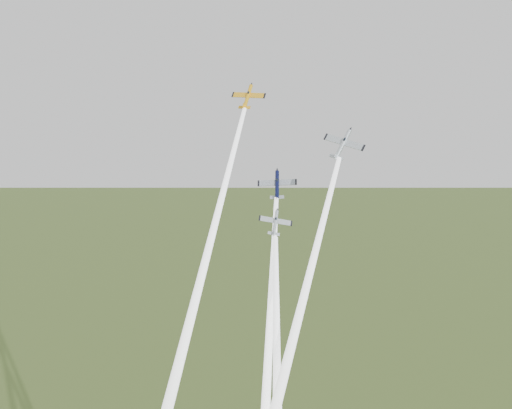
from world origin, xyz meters
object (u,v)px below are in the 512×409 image
plane_yellow (248,97)px  plane_navy (277,185)px  plane_silver_low (275,223)px  plane_silver_right (343,144)px

plane_yellow → plane_navy: (9.44, -5.31, -19.02)m
plane_navy → plane_silver_low: plane_navy is taller
plane_navy → plane_silver_low: 13.99m
plane_yellow → plane_navy: 21.89m
plane_yellow → plane_silver_right: 27.93m
plane_yellow → plane_silver_right: plane_yellow is taller
plane_silver_right → plane_silver_low: size_ratio=1.30×
plane_yellow → plane_silver_low: plane_yellow is taller
plane_silver_right → plane_silver_low: 20.79m
plane_silver_right → plane_silver_low: (-10.90, -8.87, -15.33)m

